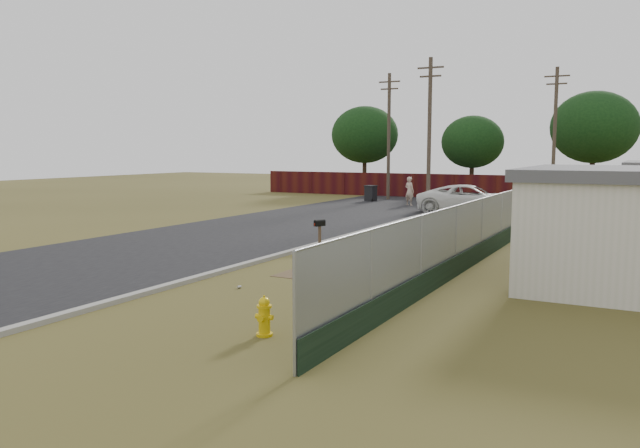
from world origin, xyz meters
The scene contains 12 objects.
ground centered at (0.00, 0.00, 0.00)m, with size 120.00×120.00×0.00m, color brown.
street centered at (-6.76, 8.05, 0.02)m, with size 15.10×60.00×0.12m.
chainlink_fence centered at (3.12, 1.03, 0.80)m, with size 0.10×27.06×2.02m.
privacy_fence centered at (-6.00, 25.00, 0.90)m, with size 30.00×0.12×1.80m, color #41120D.
utility_poles centered at (-3.67, 20.67, 4.69)m, with size 12.60×8.24×9.00m.
horizon_trees centered at (0.84, 23.56, 4.63)m, with size 33.32×31.94×7.78m.
fire_hydrant centered at (1.49, -10.42, 0.37)m, with size 0.37×0.37×0.80m.
mailbox centered at (-2.60, -0.51, 0.85)m, with size 0.32×0.46×1.07m.
pickup_truck centered at (-1.03, 14.51, 0.82)m, with size 2.71×5.88×1.63m, color white.
pedestrian centered at (-5.89, 17.94, 0.93)m, with size 0.68×0.45×1.87m, color #CCAF95.
trash_bin centered at (-9.46, 19.91, 0.57)m, with size 0.82×0.90×1.12m.
scattered_litter centered at (-0.23, -2.59, 0.04)m, with size 2.32×11.49×0.07m.
Camera 1 is at (7.93, -20.20, 3.55)m, focal length 35.00 mm.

